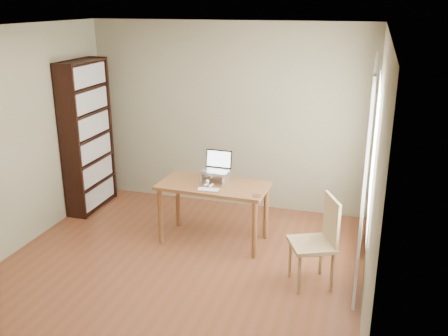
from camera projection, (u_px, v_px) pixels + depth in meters
The scene contains 10 objects.
room at pixel (168, 164), 4.95m from camera, with size 4.04×4.54×2.64m.
bookshelf at pixel (87, 136), 6.93m from camera, with size 0.30×0.90×2.10m.
curtains at pixel (366, 170), 5.20m from camera, with size 0.03×1.90×2.25m.
desk at pixel (213, 192), 6.02m from camera, with size 1.33×0.71×0.75m.
laptop_stand at pixel (215, 176), 6.04m from camera, with size 0.32×0.25×0.13m.
laptop at pixel (217, 166), 6.05m from camera, with size 0.34×0.29×0.23m.
keyboard at pixel (208, 190), 5.78m from camera, with size 0.28×0.14×0.02m.
coaster at pixel (257, 196), 5.63m from camera, with size 0.11×0.11×0.01m, color #513B1B.
cat at pixel (216, 176), 6.07m from camera, with size 0.25×0.48×0.15m.
chair at pixel (320, 240), 5.09m from camera, with size 0.58×0.57×0.97m.
Camera 1 is at (1.91, -4.34, 2.85)m, focal length 40.00 mm.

